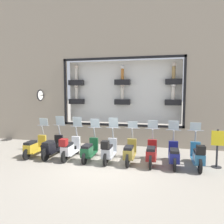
% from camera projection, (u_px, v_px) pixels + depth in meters
% --- Properties ---
extents(ground_plane, '(120.00, 120.00, 0.00)m').
position_uv_depth(ground_plane, '(104.00, 167.00, 8.21)').
color(ground_plane, gray).
extents(building_facade, '(1.24, 36.00, 10.65)m').
position_uv_depth(building_facade, '(122.00, 40.00, 11.20)').
color(building_facade, gray).
rests_on(building_facade, ground_plane).
extents(scooter_teal_0, '(1.80, 0.61, 1.59)m').
position_uv_depth(scooter_teal_0, '(198.00, 156.00, 7.98)').
color(scooter_teal_0, black).
rests_on(scooter_teal_0, ground_plane).
extents(scooter_navy_1, '(1.80, 0.61, 1.64)m').
position_uv_depth(scooter_navy_1, '(174.00, 155.00, 8.23)').
color(scooter_navy_1, black).
rests_on(scooter_navy_1, ground_plane).
extents(scooter_red_2, '(1.81, 0.61, 1.63)m').
position_uv_depth(scooter_red_2, '(151.00, 153.00, 8.43)').
color(scooter_red_2, black).
rests_on(scooter_red_2, ground_plane).
extents(scooter_olive_3, '(1.80, 0.60, 1.56)m').
position_uv_depth(scooter_olive_3, '(130.00, 152.00, 8.61)').
color(scooter_olive_3, black).
rests_on(scooter_olive_3, ground_plane).
extents(scooter_silver_4, '(1.80, 0.61, 1.69)m').
position_uv_depth(scooter_silver_4, '(109.00, 150.00, 8.74)').
color(scooter_silver_4, black).
rests_on(scooter_silver_4, ground_plane).
extents(scooter_green_5, '(1.79, 0.60, 1.62)m').
position_uv_depth(scooter_green_5, '(89.00, 150.00, 8.99)').
color(scooter_green_5, black).
rests_on(scooter_green_5, ground_plane).
extents(scooter_white_6, '(1.80, 0.60, 1.68)m').
position_uv_depth(scooter_white_6, '(69.00, 148.00, 9.12)').
color(scooter_white_6, black).
rests_on(scooter_white_6, ground_plane).
extents(scooter_black_7, '(1.81, 0.61, 1.70)m').
position_uv_depth(scooter_black_7, '(52.00, 147.00, 9.38)').
color(scooter_black_7, black).
rests_on(scooter_black_7, ground_plane).
extents(scooter_yellow_8, '(1.79, 0.61, 1.58)m').
position_uv_depth(scooter_yellow_8, '(34.00, 147.00, 9.56)').
color(scooter_yellow_8, black).
rests_on(scooter_yellow_8, ground_plane).
extents(shop_sign_post, '(0.36, 0.45, 1.43)m').
position_uv_depth(shop_sign_post, '(217.00, 147.00, 8.07)').
color(shop_sign_post, '#232326').
rests_on(shop_sign_post, ground_plane).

